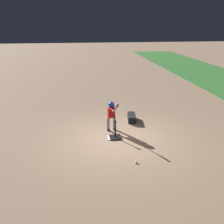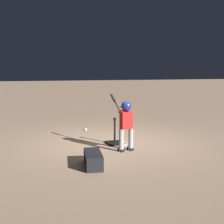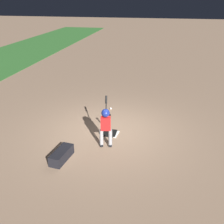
{
  "view_description": "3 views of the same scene",
  "coord_description": "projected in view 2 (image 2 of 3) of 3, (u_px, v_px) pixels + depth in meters",
  "views": [
    {
      "loc": [
        8.65,
        -1.41,
        4.12
      ],
      "look_at": [
        -0.72,
        -0.12,
        0.82
      ],
      "focal_mm": 42.0,
      "sensor_mm": 36.0,
      "label": 1
    },
    {
      "loc": [
        -7.64,
        2.26,
        1.91
      ],
      "look_at": [
        -0.28,
        0.04,
        0.86
      ],
      "focal_mm": 50.0,
      "sensor_mm": 36.0,
      "label": 2
    },
    {
      "loc": [
        -7.32,
        -1.61,
        4.07
      ],
      "look_at": [
        -0.28,
        -0.19,
        0.83
      ],
      "focal_mm": 42.0,
      "sensor_mm": 36.0,
      "label": 3
    }
  ],
  "objects": [
    {
      "name": "home_plate",
      "position": [
        117.0,
        143.0,
        8.06
      ],
      "size": [
        0.48,
        0.48,
        0.02
      ],
      "primitive_type": "cube",
      "rotation": [
        0.0,
        0.0,
        -0.09
      ],
      "color": "white",
      "rests_on": "ground_plane"
    },
    {
      "name": "baseball",
      "position": [
        86.0,
        130.0,
        9.75
      ],
      "size": [
        0.07,
        0.07,
        0.07
      ],
      "primitive_type": "sphere",
      "color": "white",
      "rests_on": "ground_plane"
    },
    {
      "name": "ground_plane",
      "position": [
        110.0,
        143.0,
        8.15
      ],
      "size": [
        90.0,
        90.0,
        0.0
      ],
      "primitive_type": "plane",
      "color": "#93755B"
    },
    {
      "name": "batter_child",
      "position": [
        126.0,
        119.0,
        7.28
      ],
      "size": [
        0.89,
        0.38,
        1.31
      ],
      "color": "gray",
      "rests_on": "ground_plane"
    },
    {
      "name": "equipment_bag",
      "position": [
        93.0,
        159.0,
        6.18
      ],
      "size": [
        0.88,
        0.43,
        0.28
      ],
      "primitive_type": "cube",
      "rotation": [
        0.0,
        0.0,
        -0.14
      ],
      "color": "black",
      "rests_on": "ground_plane"
    },
    {
      "name": "batting_tee",
      "position": [
        115.0,
        141.0,
        8.04
      ],
      "size": [
        0.47,
        0.42,
        0.68
      ],
      "color": "black",
      "rests_on": "ground_plane"
    }
  ]
}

